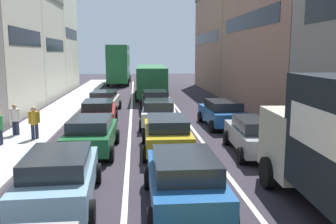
{
  "coord_description": "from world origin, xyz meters",
  "views": [
    {
      "loc": [
        -1.37,
        -3.23,
        4.08
      ],
      "look_at": [
        0.0,
        12.0,
        1.6
      ],
      "focal_mm": 38.85,
      "sensor_mm": 36.0,
      "label": 1
    }
  ],
  "objects_px": {
    "wagon_right_lane_far": "(222,113)",
    "pedestrian_mid_sidewalk": "(15,119)",
    "coupe_centre_lane_fourth": "(159,112)",
    "sedan_left_lane_fifth": "(104,101)",
    "sedan_left_lane_third": "(91,134)",
    "wagon_left_lane_second": "(59,176)",
    "hatchback_centre_lane_third": "(167,133)",
    "sedan_left_lane_fourth": "(99,113)",
    "pedestrian_near_kerb": "(34,122)",
    "bus_mid_queue_primary": "(151,79)",
    "sedan_centre_lane_second": "(184,179)",
    "sedan_right_lane_behind_truck": "(256,135)",
    "sedan_centre_lane_fifth": "(155,100)",
    "bus_far_queue_secondary": "(119,63)"
  },
  "relations": [
    {
      "from": "bus_far_queue_secondary",
      "to": "hatchback_centre_lane_third",
      "type": "bearing_deg",
      "value": -173.45
    },
    {
      "from": "sedan_left_lane_fourth",
      "to": "pedestrian_mid_sidewalk",
      "type": "height_order",
      "value": "pedestrian_mid_sidewalk"
    },
    {
      "from": "sedan_centre_lane_fifth",
      "to": "pedestrian_mid_sidewalk",
      "type": "height_order",
      "value": "pedestrian_mid_sidewalk"
    },
    {
      "from": "sedan_centre_lane_second",
      "to": "sedan_left_lane_fifth",
      "type": "bearing_deg",
      "value": 12.12
    },
    {
      "from": "sedan_left_lane_third",
      "to": "bus_far_queue_secondary",
      "type": "xyz_separation_m",
      "value": [
        -0.28,
        33.6,
        2.03
      ]
    },
    {
      "from": "sedan_left_lane_third",
      "to": "wagon_right_lane_far",
      "type": "distance_m",
      "value": 8.19
    },
    {
      "from": "sedan_centre_lane_second",
      "to": "sedan_left_lane_third",
      "type": "relative_size",
      "value": 0.99
    },
    {
      "from": "wagon_right_lane_far",
      "to": "pedestrian_mid_sidewalk",
      "type": "distance_m",
      "value": 10.79
    },
    {
      "from": "coupe_centre_lane_fourth",
      "to": "sedan_left_lane_third",
      "type": "bearing_deg",
      "value": 153.17
    },
    {
      "from": "wagon_left_lane_second",
      "to": "coupe_centre_lane_fourth",
      "type": "distance_m",
      "value": 11.04
    },
    {
      "from": "coupe_centre_lane_fourth",
      "to": "sedan_left_lane_fifth",
      "type": "distance_m",
      "value": 6.31
    },
    {
      "from": "wagon_left_lane_second",
      "to": "hatchback_centre_lane_third",
      "type": "distance_m",
      "value": 6.07
    },
    {
      "from": "pedestrian_near_kerb",
      "to": "coupe_centre_lane_fourth",
      "type": "bearing_deg",
      "value": 85.7
    },
    {
      "from": "sedan_right_lane_behind_truck",
      "to": "pedestrian_near_kerb",
      "type": "xyz_separation_m",
      "value": [
        -9.58,
        2.9,
        0.15
      ]
    },
    {
      "from": "sedan_left_lane_third",
      "to": "sedan_centre_lane_second",
      "type": "bearing_deg",
      "value": -150.22
    },
    {
      "from": "sedan_left_lane_fourth",
      "to": "bus_mid_queue_primary",
      "type": "bearing_deg",
      "value": -16.9
    },
    {
      "from": "sedan_left_lane_third",
      "to": "sedan_right_lane_behind_truck",
      "type": "bearing_deg",
      "value": -94.91
    },
    {
      "from": "pedestrian_near_kerb",
      "to": "wagon_right_lane_far",
      "type": "bearing_deg",
      "value": 73.58
    },
    {
      "from": "wagon_left_lane_second",
      "to": "pedestrian_mid_sidewalk",
      "type": "height_order",
      "value": "pedestrian_mid_sidewalk"
    },
    {
      "from": "pedestrian_mid_sidewalk",
      "to": "coupe_centre_lane_fourth",
      "type": "bearing_deg",
      "value": 117.71
    },
    {
      "from": "coupe_centre_lane_fourth",
      "to": "pedestrian_mid_sidewalk",
      "type": "relative_size",
      "value": 2.66
    },
    {
      "from": "sedan_left_lane_fourth",
      "to": "sedan_left_lane_fifth",
      "type": "bearing_deg",
      "value": -0.94
    },
    {
      "from": "sedan_right_lane_behind_truck",
      "to": "wagon_right_lane_far",
      "type": "xyz_separation_m",
      "value": [
        -0.08,
        5.55,
        0.0
      ]
    },
    {
      "from": "sedan_centre_lane_second",
      "to": "wagon_right_lane_far",
      "type": "height_order",
      "value": "same"
    },
    {
      "from": "sedan_centre_lane_fifth",
      "to": "bus_far_queue_secondary",
      "type": "xyz_separation_m",
      "value": [
        -3.49,
        23.07,
        2.03
      ]
    },
    {
      "from": "bus_mid_queue_primary",
      "to": "sedan_centre_lane_fifth",
      "type": "bearing_deg",
      "value": -179.23
    },
    {
      "from": "wagon_right_lane_far",
      "to": "sedan_centre_lane_second",
      "type": "bearing_deg",
      "value": 159.37
    },
    {
      "from": "wagon_left_lane_second",
      "to": "sedan_right_lane_behind_truck",
      "type": "bearing_deg",
      "value": -59.92
    },
    {
      "from": "hatchback_centre_lane_third",
      "to": "sedan_left_lane_fourth",
      "type": "bearing_deg",
      "value": 31.58
    },
    {
      "from": "hatchback_centre_lane_third",
      "to": "pedestrian_near_kerb",
      "type": "distance_m",
      "value": 6.41
    },
    {
      "from": "sedan_centre_lane_fifth",
      "to": "wagon_right_lane_far",
      "type": "bearing_deg",
      "value": -149.5
    },
    {
      "from": "wagon_left_lane_second",
      "to": "coupe_centre_lane_fourth",
      "type": "height_order",
      "value": "same"
    },
    {
      "from": "sedan_left_lane_third",
      "to": "sedan_right_lane_behind_truck",
      "type": "height_order",
      "value": "same"
    },
    {
      "from": "sedan_right_lane_behind_truck",
      "to": "bus_far_queue_secondary",
      "type": "height_order",
      "value": "bus_far_queue_secondary"
    },
    {
      "from": "sedan_left_lane_fourth",
      "to": "pedestrian_near_kerb",
      "type": "bearing_deg",
      "value": 139.64
    },
    {
      "from": "sedan_right_lane_behind_truck",
      "to": "hatchback_centre_lane_third",
      "type": "bearing_deg",
      "value": 84.21
    },
    {
      "from": "coupe_centre_lane_fourth",
      "to": "bus_mid_queue_primary",
      "type": "xyz_separation_m",
      "value": [
        0.14,
        13.45,
        0.96
      ]
    },
    {
      "from": "hatchback_centre_lane_third",
      "to": "coupe_centre_lane_fourth",
      "type": "distance_m",
      "value": 5.47
    },
    {
      "from": "sedan_left_lane_fourth",
      "to": "pedestrian_mid_sidewalk",
      "type": "relative_size",
      "value": 2.63
    },
    {
      "from": "bus_mid_queue_primary",
      "to": "pedestrian_near_kerb",
      "type": "distance_m",
      "value": 17.71
    },
    {
      "from": "bus_mid_queue_primary",
      "to": "pedestrian_near_kerb",
      "type": "relative_size",
      "value": 6.36
    },
    {
      "from": "wagon_right_lane_far",
      "to": "sedan_left_lane_fourth",
      "type": "bearing_deg",
      "value": 82.5
    },
    {
      "from": "sedan_right_lane_behind_truck",
      "to": "pedestrian_near_kerb",
      "type": "bearing_deg",
      "value": 76.51
    },
    {
      "from": "pedestrian_near_kerb",
      "to": "pedestrian_mid_sidewalk",
      "type": "relative_size",
      "value": 1.0
    },
    {
      "from": "pedestrian_near_kerb",
      "to": "sedan_left_lane_fifth",
      "type": "bearing_deg",
      "value": 131.34
    },
    {
      "from": "bus_far_queue_secondary",
      "to": "pedestrian_mid_sidewalk",
      "type": "xyz_separation_m",
      "value": [
        -3.72,
        -30.54,
        -1.88
      ]
    },
    {
      "from": "hatchback_centre_lane_third",
      "to": "bus_far_queue_secondary",
      "type": "bearing_deg",
      "value": 6.53
    },
    {
      "from": "sedan_left_lane_third",
      "to": "coupe_centre_lane_fourth",
      "type": "xyz_separation_m",
      "value": [
        3.14,
        5.28,
        0.0
      ]
    },
    {
      "from": "wagon_right_lane_far",
      "to": "pedestrian_mid_sidewalk",
      "type": "xyz_separation_m",
      "value": [
        -10.65,
        -1.73,
        0.15
      ]
    },
    {
      "from": "sedan_left_lane_fifth",
      "to": "sedan_right_lane_behind_truck",
      "type": "xyz_separation_m",
      "value": [
        7.07,
        -11.31,
        0.0
      ]
    }
  ]
}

